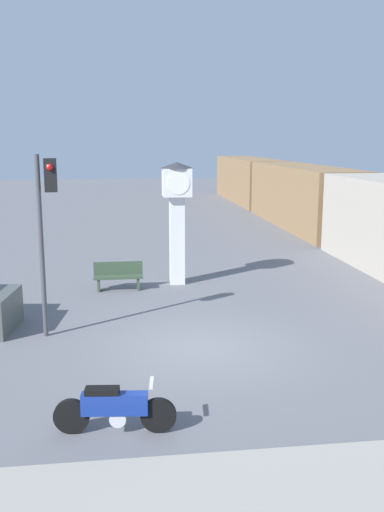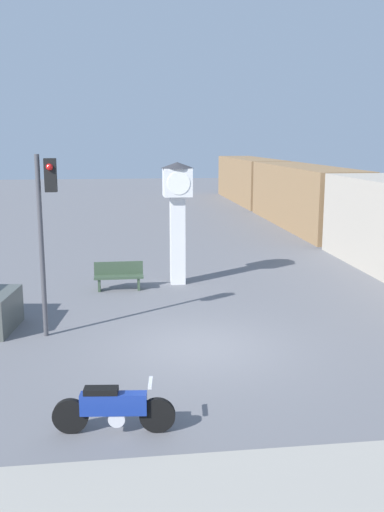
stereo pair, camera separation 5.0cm
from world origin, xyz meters
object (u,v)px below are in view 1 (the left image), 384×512
at_px(motorcycle, 114,408).
at_px(freight_train, 302,196).
at_px(clock_tower, 177,204).
at_px(bench, 118,275).
at_px(traffic_light, 46,214).

xyz_separation_m(motorcycle, freight_train, (10.59, 22.30, 1.26)).
height_order(motorcycle, clock_tower, clock_tower).
height_order(freight_train, bench, freight_train).
bearing_deg(traffic_light, clock_tower, 52.87).
bearing_deg(freight_train, motorcycle, -115.40).
distance_m(motorcycle, freight_train, 24.72).
height_order(clock_tower, freight_train, clock_tower).
bearing_deg(traffic_light, motorcycle, -72.76).
xyz_separation_m(traffic_light, bench, (1.70, 4.29, -2.61)).
xyz_separation_m(motorcycle, clock_tower, (2.13, 10.02, 2.31)).
bearing_deg(clock_tower, traffic_light, -127.13).
height_order(freight_train, traffic_light, traffic_light).
relative_size(motorcycle, bench, 1.29).
distance_m(clock_tower, traffic_light, 6.16).
relative_size(traffic_light, bench, 2.83).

